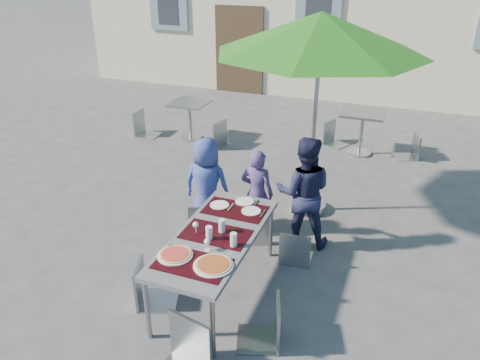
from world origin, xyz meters
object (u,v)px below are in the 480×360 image
at_px(child_0, 207,185).
at_px(cafe_table_1, 362,124).
at_px(chair_0, 207,198).
at_px(chair_5, 181,320).
at_px(chair_3, 146,261).
at_px(bg_chair_r_0, 215,118).
at_px(pizza_near_right, 213,265).
at_px(pizza_near_left, 175,255).
at_px(chair_1, 253,204).
at_px(child_1, 257,193).
at_px(chair_4, 268,298).
at_px(dining_table, 216,239).
at_px(cafe_table_0, 190,114).
at_px(child_2, 304,192).
at_px(bg_chair_l_0, 142,108).
at_px(bg_chair_l_1, 334,119).
at_px(chair_2, 297,228).
at_px(bg_chair_r_1, 413,132).
at_px(patio_umbrella, 321,34).

height_order(child_0, cafe_table_1, child_0).
xyz_separation_m(chair_0, chair_5, (0.68, -2.02, -0.02)).
relative_size(chair_3, bg_chair_r_0, 0.92).
relative_size(pizza_near_right, chair_0, 0.36).
distance_m(pizza_near_left, chair_1, 1.62).
bearing_deg(child_1, chair_0, 37.85).
bearing_deg(chair_4, dining_table, 146.18).
relative_size(chair_0, cafe_table_0, 1.41).
distance_m(child_2, bg_chair_l_0, 4.84).
xyz_separation_m(child_2, chair_0, (-1.13, -0.40, -0.10)).
height_order(chair_0, chair_3, chair_0).
bearing_deg(bg_chair_r_0, dining_table, -66.15).
bearing_deg(chair_1, child_2, 19.36).
bearing_deg(child_0, pizza_near_left, 103.38).
bearing_deg(cafe_table_1, chair_0, -110.99).
relative_size(child_1, child_2, 0.82).
xyz_separation_m(chair_5, bg_chair_l_1, (0.17, 6.03, -0.11)).
bearing_deg(pizza_near_left, child_0, 104.46).
bearing_deg(cafe_table_1, pizza_near_left, -102.35).
relative_size(chair_0, bg_chair_l_1, 1.23).
bearing_deg(cafe_table_1, chair_2, -93.56).
relative_size(dining_table, chair_5, 1.80).
distance_m(dining_table, pizza_near_right, 0.56).
relative_size(pizza_near_left, pizza_near_right, 0.91).
height_order(chair_3, cafe_table_0, chair_3).
bearing_deg(cafe_table_0, chair_0, -60.10).
distance_m(pizza_near_right, chair_2, 1.46).
xyz_separation_m(child_2, chair_1, (-0.59, -0.21, -0.17)).
distance_m(cafe_table_0, bg_chair_r_0, 0.68).
height_order(chair_5, cafe_table_1, chair_5).
bearing_deg(child_2, bg_chair_r_1, -121.62).
height_order(dining_table, chair_5, chair_5).
relative_size(child_1, cafe_table_0, 1.59).
xyz_separation_m(pizza_near_right, chair_1, (-0.18, 1.60, -0.22)).
xyz_separation_m(chair_5, patio_umbrella, (0.35, 3.29, 1.88)).
bearing_deg(chair_0, bg_chair_l_1, 78.02).
xyz_separation_m(child_1, chair_1, (0.02, -0.21, -0.04)).
bearing_deg(chair_0, child_1, 37.72).
distance_m(pizza_near_right, bg_chair_r_1, 5.49).
bearing_deg(bg_chair_l_0, child_0, -45.96).
height_order(child_1, chair_5, child_1).
distance_m(dining_table, chair_1, 1.10).
bearing_deg(pizza_near_left, chair_2, 56.65).
bearing_deg(chair_0, chair_1, 19.57).
distance_m(pizza_near_right, cafe_table_1, 5.15).
height_order(dining_table, pizza_near_left, pizza_near_left).
bearing_deg(cafe_table_0, cafe_table_1, 6.86).
bearing_deg(bg_chair_l_0, dining_table, -49.85).
distance_m(bg_chair_r_0, cafe_table_1, 2.73).
bearing_deg(cafe_table_0, chair_5, -64.20).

